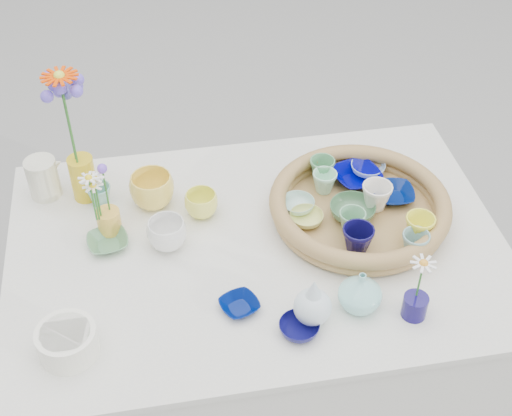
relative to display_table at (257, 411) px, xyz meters
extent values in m
plane|color=#9B9B94|center=(0.00, 0.00, 0.00)|extent=(80.00, 80.00, 0.00)
imported|color=#000075|center=(0.31, 0.18, 0.80)|extent=(0.15, 0.15, 0.03)
imported|color=#001456|center=(0.39, 0.09, 0.80)|extent=(0.13, 0.13, 0.03)
imported|color=#F9F440|center=(0.40, -0.07, 0.82)|extent=(0.08, 0.08, 0.07)
imported|color=#47734D|center=(0.26, 0.04, 0.80)|extent=(0.16, 0.16, 0.04)
imported|color=#73B585|center=(0.24, -0.01, 0.82)|extent=(0.09, 0.09, 0.06)
imported|color=#A8D5CA|center=(0.12, 0.09, 0.80)|extent=(0.11, 0.11, 0.03)
imported|color=#AFF1CA|center=(0.21, 0.15, 0.81)|extent=(0.08, 0.08, 0.06)
imported|color=white|center=(0.33, 0.06, 0.82)|extent=(0.10, 0.10, 0.07)
imported|color=#ADD5F9|center=(0.35, 0.21, 0.80)|extent=(0.12, 0.12, 0.03)
imported|color=#0E0B41|center=(0.23, -0.08, 0.82)|extent=(0.09, 0.09, 0.07)
imported|color=#D6D871|center=(0.14, 0.04, 0.80)|extent=(0.11, 0.11, 0.03)
imported|color=#7FB3B0|center=(0.37, -0.12, 0.81)|extent=(0.07, 0.07, 0.06)
imported|color=#5A9E6B|center=(0.22, 0.21, 0.82)|extent=(0.09, 0.09, 0.07)
imported|color=#F5D352|center=(-0.25, 0.20, 0.81)|extent=(0.15, 0.15, 0.09)
imported|color=#F0EF56|center=(-0.13, 0.14, 0.80)|extent=(0.10, 0.10, 0.07)
imported|color=#568B60|center=(-0.37, 0.06, 0.78)|extent=(0.12, 0.12, 0.03)
imported|color=white|center=(-0.22, 0.03, 0.80)|extent=(0.13, 0.13, 0.08)
imported|color=#001057|center=(-0.08, -0.20, 0.78)|extent=(0.11, 0.11, 0.02)
imported|color=#71B4AD|center=(-0.39, 0.23, 0.80)|extent=(0.07, 0.07, 0.06)
imported|color=#0F0E4F|center=(0.04, -0.29, 0.78)|extent=(0.10, 0.10, 0.03)
imported|color=#92DED7|center=(0.20, -0.25, 0.82)|extent=(0.12, 0.12, 0.11)
cylinder|color=#140D55|center=(0.31, -0.29, 0.79)|extent=(0.06, 0.06, 0.06)
cylinder|color=gold|center=(-0.43, 0.27, 0.83)|extent=(0.09, 0.09, 0.13)
cylinder|color=#F8BD44|center=(-0.37, 0.11, 0.80)|extent=(0.07, 0.07, 0.07)
camera|label=1|loc=(-0.23, -1.27, 2.04)|focal=50.00mm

